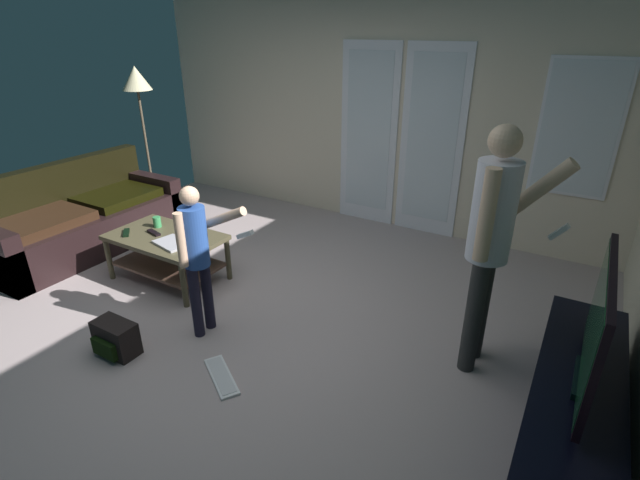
{
  "coord_description": "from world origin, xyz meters",
  "views": [
    {
      "loc": [
        2.32,
        -2.4,
        2.21
      ],
      "look_at": [
        0.81,
        0.15,
        0.85
      ],
      "focal_mm": 26.34,
      "sensor_mm": 36.0,
      "label": 1
    }
  ],
  "objects_px": {
    "backpack": "(115,338)",
    "laptop_closed": "(172,243)",
    "flat_screen_tv": "(596,329)",
    "cup_near_edge": "(157,222)",
    "coffee_table": "(167,247)",
    "floor_lamp": "(137,87)",
    "tv_remote_black": "(126,233)",
    "leather_couch": "(81,221)",
    "dvd_remote_slim": "(154,233)",
    "tv_stand": "(571,414)",
    "person_adult": "(492,233)",
    "loose_keyboard": "(221,376)",
    "person_child": "(197,249)"
  },
  "relations": [
    {
      "from": "flat_screen_tv",
      "to": "person_child",
      "type": "bearing_deg",
      "value": -175.02
    },
    {
      "from": "person_child",
      "to": "laptop_closed",
      "type": "xyz_separation_m",
      "value": [
        -0.68,
        0.36,
        -0.26
      ]
    },
    {
      "from": "leather_couch",
      "to": "backpack",
      "type": "xyz_separation_m",
      "value": [
        1.83,
        -1.03,
        -0.18
      ]
    },
    {
      "from": "coffee_table",
      "to": "dvd_remote_slim",
      "type": "relative_size",
      "value": 6.12
    },
    {
      "from": "cup_near_edge",
      "to": "leather_couch",
      "type": "bearing_deg",
      "value": -176.2
    },
    {
      "from": "person_adult",
      "to": "tv_remote_black",
      "type": "bearing_deg",
      "value": -172.92
    },
    {
      "from": "leather_couch",
      "to": "person_adult",
      "type": "relative_size",
      "value": 1.19
    },
    {
      "from": "tv_stand",
      "to": "backpack",
      "type": "bearing_deg",
      "value": -165.5
    },
    {
      "from": "laptop_closed",
      "to": "person_adult",
      "type": "bearing_deg",
      "value": 19.02
    },
    {
      "from": "coffee_table",
      "to": "loose_keyboard",
      "type": "height_order",
      "value": "coffee_table"
    },
    {
      "from": "leather_couch",
      "to": "tv_remote_black",
      "type": "xyz_separation_m",
      "value": [
        0.99,
        -0.19,
        0.16
      ]
    },
    {
      "from": "person_child",
      "to": "floor_lamp",
      "type": "distance_m",
      "value": 3.13
    },
    {
      "from": "laptop_closed",
      "to": "flat_screen_tv",
      "type": "bearing_deg",
      "value": 9.19
    },
    {
      "from": "person_child",
      "to": "loose_keyboard",
      "type": "height_order",
      "value": "person_child"
    },
    {
      "from": "coffee_table",
      "to": "tv_remote_black",
      "type": "relative_size",
      "value": 6.12
    },
    {
      "from": "loose_keyboard",
      "to": "dvd_remote_slim",
      "type": "height_order",
      "value": "dvd_remote_slim"
    },
    {
      "from": "tv_remote_black",
      "to": "cup_near_edge",
      "type": "bearing_deg",
      "value": 107.0
    },
    {
      "from": "tv_stand",
      "to": "loose_keyboard",
      "type": "relative_size",
      "value": 4.06
    },
    {
      "from": "laptop_closed",
      "to": "cup_near_edge",
      "type": "relative_size",
      "value": 3.07
    },
    {
      "from": "person_adult",
      "to": "loose_keyboard",
      "type": "xyz_separation_m",
      "value": [
        -1.43,
        -1.05,
        -1.0
      ]
    },
    {
      "from": "backpack",
      "to": "laptop_closed",
      "type": "relative_size",
      "value": 1.04
    },
    {
      "from": "person_adult",
      "to": "tv_remote_black",
      "type": "relative_size",
      "value": 9.96
    },
    {
      "from": "tv_remote_black",
      "to": "tv_stand",
      "type": "bearing_deg",
      "value": 40.95
    },
    {
      "from": "floor_lamp",
      "to": "dvd_remote_slim",
      "type": "relative_size",
      "value": 10.43
    },
    {
      "from": "leather_couch",
      "to": "flat_screen_tv",
      "type": "distance_m",
      "value": 4.79
    },
    {
      "from": "dvd_remote_slim",
      "to": "laptop_closed",
      "type": "bearing_deg",
      "value": -0.09
    },
    {
      "from": "coffee_table",
      "to": "dvd_remote_slim",
      "type": "height_order",
      "value": "dvd_remote_slim"
    },
    {
      "from": "person_child",
      "to": "loose_keyboard",
      "type": "distance_m",
      "value": 0.92
    },
    {
      "from": "person_child",
      "to": "laptop_closed",
      "type": "relative_size",
      "value": 3.81
    },
    {
      "from": "coffee_table",
      "to": "floor_lamp",
      "type": "relative_size",
      "value": 0.59
    },
    {
      "from": "backpack",
      "to": "tv_remote_black",
      "type": "height_order",
      "value": "tv_remote_black"
    },
    {
      "from": "person_child",
      "to": "tv_stand",
      "type": "bearing_deg",
      "value": 4.89
    },
    {
      "from": "flat_screen_tv",
      "to": "cup_near_edge",
      "type": "height_order",
      "value": "flat_screen_tv"
    },
    {
      "from": "flat_screen_tv",
      "to": "person_child",
      "type": "relative_size",
      "value": 0.86
    },
    {
      "from": "leather_couch",
      "to": "flat_screen_tv",
      "type": "xyz_separation_m",
      "value": [
        4.75,
        -0.27,
        0.5
      ]
    },
    {
      "from": "tv_stand",
      "to": "cup_near_edge",
      "type": "bearing_deg",
      "value": 174.51
    },
    {
      "from": "backpack",
      "to": "coffee_table",
      "type": "bearing_deg",
      "value": 116.96
    },
    {
      "from": "coffee_table",
      "to": "floor_lamp",
      "type": "bearing_deg",
      "value": 142.12
    },
    {
      "from": "person_adult",
      "to": "loose_keyboard",
      "type": "distance_m",
      "value": 2.04
    },
    {
      "from": "coffee_table",
      "to": "laptop_closed",
      "type": "distance_m",
      "value": 0.26
    },
    {
      "from": "coffee_table",
      "to": "laptop_closed",
      "type": "relative_size",
      "value": 3.31
    },
    {
      "from": "laptop_closed",
      "to": "floor_lamp",
      "type": "bearing_deg",
      "value": 154.89
    },
    {
      "from": "person_child",
      "to": "person_adult",
      "type": "bearing_deg",
      "value": 20.08
    },
    {
      "from": "person_adult",
      "to": "flat_screen_tv",
      "type": "bearing_deg",
      "value": -36.1
    },
    {
      "from": "backpack",
      "to": "flat_screen_tv",
      "type": "bearing_deg",
      "value": 14.58
    },
    {
      "from": "cup_near_edge",
      "to": "tv_remote_black",
      "type": "relative_size",
      "value": 0.6
    },
    {
      "from": "tv_stand",
      "to": "backpack",
      "type": "distance_m",
      "value": 3.02
    },
    {
      "from": "backpack",
      "to": "loose_keyboard",
      "type": "bearing_deg",
      "value": 12.13
    },
    {
      "from": "coffee_table",
      "to": "tv_remote_black",
      "type": "xyz_separation_m",
      "value": [
        -0.34,
        -0.15,
        0.13
      ]
    },
    {
      "from": "laptop_closed",
      "to": "loose_keyboard",
      "type": "bearing_deg",
      "value": -20.33
    }
  ]
}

